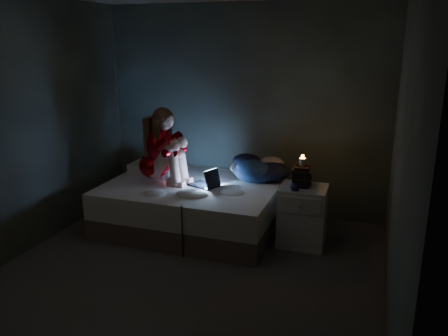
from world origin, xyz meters
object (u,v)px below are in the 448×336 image
at_px(woman, 154,144).
at_px(nightstand, 302,216).
at_px(candle, 302,161).
at_px(laptop, 203,176).
at_px(bed, 192,206).
at_px(phone, 294,188).

relative_size(woman, nightstand, 1.35).
relative_size(woman, candle, 11.09).
bearing_deg(laptop, bed, -170.15).
height_order(bed, laptop, laptop).
bearing_deg(phone, candle, 45.81).
distance_m(woman, nightstand, 1.89).
xyz_separation_m(nightstand, candle, (-0.03, 0.02, 0.61)).
relative_size(laptop, phone, 2.32).
bearing_deg(phone, nightstand, 27.89).
relative_size(woman, phone, 6.34).
height_order(bed, woman, woman).
bearing_deg(laptop, phone, 15.77).
xyz_separation_m(laptop, phone, (1.06, -0.11, 0.01)).
bearing_deg(nightstand, phone, -133.14).
relative_size(bed, laptop, 6.06).
bearing_deg(laptop, candle, 22.18).
height_order(woman, nightstand, woman).
bearing_deg(woman, nightstand, 5.55).
height_order(candle, phone, candle).
bearing_deg(woman, phone, 2.28).
height_order(woman, candle, woman).
bearing_deg(laptop, nightstand, 20.92).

